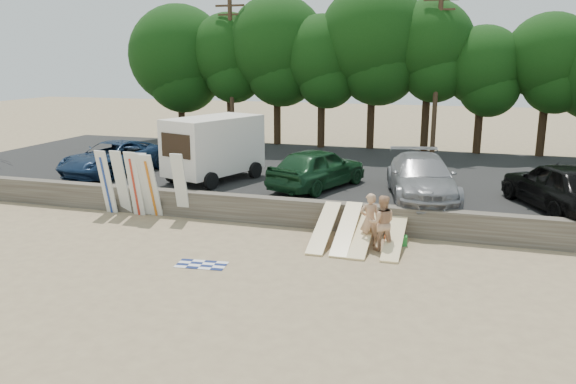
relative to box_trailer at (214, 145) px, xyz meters
name	(u,v)px	position (x,y,z in m)	size (l,w,h in m)	color
ground	(336,259)	(6.92, -6.44, -2.27)	(120.00, 120.00, 0.00)	tan
seawall	(354,217)	(6.92, -3.44, -1.77)	(44.00, 0.50, 1.00)	#6B6356
parking_lot	(382,179)	(6.92, 4.06, -1.92)	(44.00, 14.50, 0.70)	#282828
treeline	(392,51)	(6.30, 11.10, 4.16)	(34.63, 6.41, 9.58)	#382616
utility_poles	(437,69)	(8.92, 9.56, 3.16)	(25.80, 0.26, 9.00)	#473321
box_trailer	(214,145)	(0.00, 0.00, 0.00)	(3.58, 4.88, 2.80)	white
car_0	(113,158)	(-5.10, -0.11, -0.81)	(2.53, 5.48, 1.52)	#142948
car_1	(318,168)	(4.76, -0.17, -0.71)	(2.02, 5.03, 1.71)	#153B1F
car_2	(422,178)	(9.04, -0.84, -0.73)	(2.35, 5.77, 1.67)	gray
car_3	(559,186)	(13.83, -1.03, -0.68)	(2.09, 5.20, 1.77)	black
surfboard_upright_0	(106,182)	(-2.78, -4.05, -0.99)	(0.50, 0.06, 2.60)	silver
surfboard_upright_1	(121,182)	(-2.21, -3.89, -0.99)	(0.50, 0.06, 2.60)	silver
surfboard_upright_2	(135,184)	(-1.52, -4.03, -0.99)	(0.50, 0.06, 2.60)	silver
surfboard_upright_3	(144,185)	(-1.14, -3.96, -1.00)	(0.50, 0.06, 2.60)	silver
surfboard_upright_4	(151,186)	(-0.82, -4.02, -1.01)	(0.50, 0.06, 2.60)	silver
surfboard_upright_5	(180,186)	(0.33, -3.83, -0.99)	(0.50, 0.06, 2.60)	silver
surfboard_low_0	(324,227)	(6.21, -4.99, -1.75)	(0.56, 3.00, 0.07)	#FADE9E
surfboard_low_1	(347,228)	(6.97, -4.99, -1.72)	(0.56, 3.00, 0.07)	#FADE9E
surfboard_low_2	(363,233)	(7.52, -4.98, -1.83)	(0.56, 3.00, 0.07)	#FADE9E
surfboard_low_3	(395,236)	(8.53, -4.91, -1.87)	(0.56, 3.00, 0.07)	#FADE9E
beachgoer_a	(370,220)	(7.70, -4.95, -1.38)	(0.65, 0.43, 1.78)	tan
beachgoer_b	(382,223)	(8.13, -5.21, -1.37)	(0.88, 0.68, 1.80)	tan
cooler	(401,240)	(8.70, -4.54, -2.11)	(0.38, 0.30, 0.32)	green
gear_bag	(389,239)	(8.28, -4.40, -2.16)	(0.30, 0.25, 0.22)	#C74617
beach_towel	(202,265)	(3.21, -8.12, -2.26)	(1.50, 1.50, 0.00)	white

